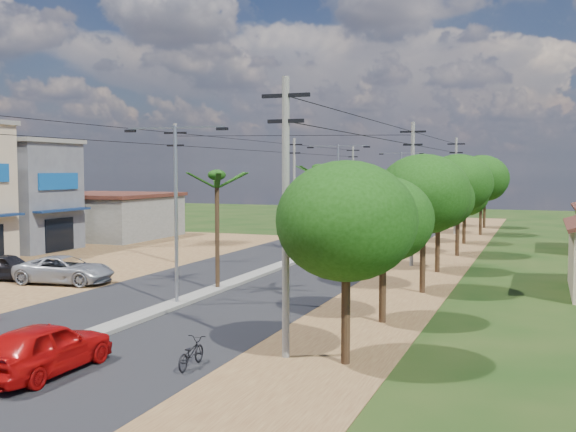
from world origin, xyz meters
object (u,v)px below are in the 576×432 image
object	(u,v)px
car_parked_dark	(6,267)
car_parked_silver	(65,270)
car_silver_mid	(331,247)
moto_rider_east	(191,354)
car_red_near	(45,349)
car_white_far	(328,232)

from	to	relation	value
car_parked_dark	car_parked_silver	bearing A→B (deg)	-98.13
car_silver_mid	car_parked_dark	bearing A→B (deg)	66.85
moto_rider_east	car_parked_dark	bearing A→B (deg)	-35.24
car_red_near	car_parked_dark	bearing A→B (deg)	-42.48
car_parked_dark	car_silver_mid	bearing A→B (deg)	-53.35
car_red_near	car_parked_dark	size ratio (longest dim) A/B	1.08
car_red_near	moto_rider_east	world-z (taller)	car_red_near
car_red_near	car_parked_dark	xyz separation A→B (m)	(-13.70, 12.88, -0.06)
car_white_far	moto_rider_east	size ratio (longest dim) A/B	2.93
car_white_far	car_parked_silver	world-z (taller)	car_parked_silver
car_parked_dark	car_white_far	bearing A→B (deg)	-33.96
car_red_near	car_parked_silver	size ratio (longest dim) A/B	0.89
car_red_near	moto_rider_east	size ratio (longest dim) A/B	2.77
car_red_near	car_parked_silver	bearing A→B (deg)	-52.06
car_red_near	car_parked_silver	world-z (taller)	car_red_near
car_silver_mid	moto_rider_east	size ratio (longest dim) A/B	2.49
car_silver_mid	car_white_far	bearing A→B (deg)	-53.54
car_red_near	car_silver_mid	xyz separation A→B (m)	(0.00, 28.59, -0.10)
car_parked_silver	moto_rider_east	xyz separation A→B (m)	(13.68, -11.02, -0.28)
car_parked_dark	moto_rider_east	size ratio (longest dim) A/B	2.56
car_silver_mid	moto_rider_east	world-z (taller)	car_silver_mid
car_parked_silver	moto_rider_east	distance (m)	17.56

